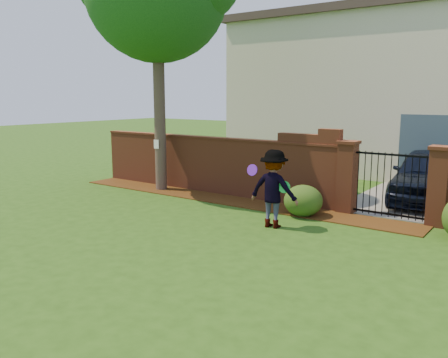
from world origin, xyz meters
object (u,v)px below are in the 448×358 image
Objects in this scene: car at (427,177)px; frisbee_green at (284,187)px; man at (273,189)px; frisbee_purple at (252,170)px.

frisbee_green is at bearing -119.45° from car.
man is at bearing -122.23° from car.
man is at bearing 16.56° from frisbee_purple.
car is 5.65m from frisbee_purple.
car is 16.77× the size of frisbee_purple.
car is at bearing 67.17° from frisbee_green.
frisbee_purple is 0.85m from frisbee_green.
frisbee_purple is (-2.76, -4.90, 0.56)m from car.
frisbee_purple is at bearing -168.37° from frisbee_green.
man is 0.30m from frisbee_green.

